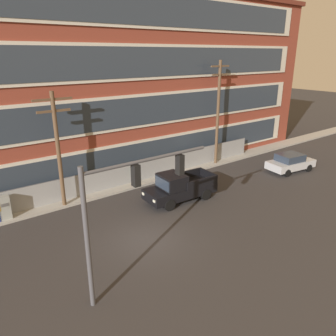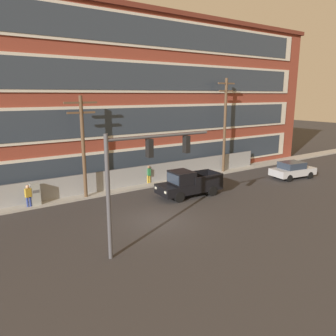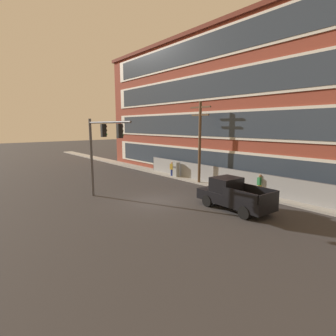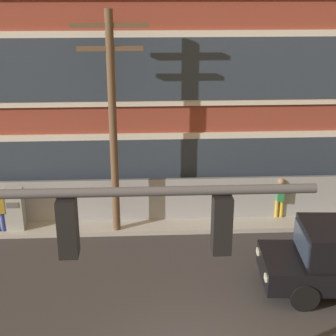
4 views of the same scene
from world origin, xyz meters
name	(u,v)px [view 3 (image 3 of 4)]	position (x,y,z in m)	size (l,w,h in m)	color
ground_plane	(155,202)	(0.00, 0.00, 0.00)	(160.00, 160.00, 0.00)	#333030
sidewalk_building_side	(220,186)	(0.00, 7.35, 0.08)	(80.00, 1.66, 0.16)	#9E9B93
brick_mill_building	(282,105)	(2.24, 13.38, 7.36)	(46.03, 11.00, 14.71)	brown
chain_link_fence	(253,183)	(3.27, 7.48, 0.90)	(27.10, 0.06, 1.77)	gray
traffic_signal_mast	(101,142)	(-2.70, -2.77, 4.29)	(5.96, 0.43, 6.00)	#4C4C51
pickup_truck_black	(233,195)	(4.68, 2.93, 0.96)	(5.25, 2.32, 2.05)	black
utility_pole_near_corner	(200,139)	(-2.06, 6.78, 4.25)	(2.43, 0.26, 7.63)	brown
electrical_cabinet	(176,170)	(-5.61, 7.01, 0.83)	(0.61, 0.51, 1.67)	#939993
pedestrian_near_cabinet	(172,168)	(-6.11, 6.83, 0.97)	(0.44, 0.32, 1.69)	navy
pedestrian_by_fence	(260,183)	(3.88, 7.45, 0.97)	(0.32, 0.42, 1.69)	#B7932D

